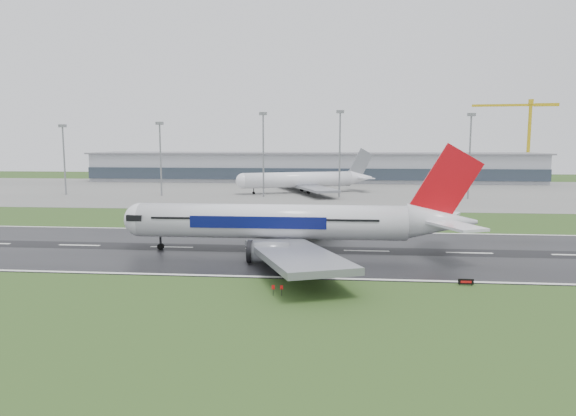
# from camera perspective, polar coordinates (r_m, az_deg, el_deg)

# --- Properties ---
(ground) EXTENTS (520.00, 520.00, 0.00)m
(ground) POSITION_cam_1_polar(r_m,az_deg,el_deg) (105.97, -2.28, -4.56)
(ground) COLOR #274418
(ground) RESTS_ON ground
(runway) EXTENTS (400.00, 45.00, 0.10)m
(runway) POSITION_cam_1_polar(r_m,az_deg,el_deg) (105.96, -2.28, -4.53)
(runway) COLOR black
(runway) RESTS_ON ground
(apron) EXTENTS (400.00, 130.00, 0.08)m
(apron) POSITION_cam_1_polar(r_m,az_deg,el_deg) (229.22, 1.92, 1.86)
(apron) COLOR slate
(apron) RESTS_ON ground
(terminal) EXTENTS (240.00, 36.00, 15.00)m
(terminal) POSITION_cam_1_polar(r_m,az_deg,el_deg) (288.45, 2.67, 4.46)
(terminal) COLOR #91949B
(terminal) RESTS_ON ground
(main_airliner) EXTENTS (69.67, 66.39, 20.45)m
(main_airliner) POSITION_cam_1_polar(r_m,az_deg,el_deg) (101.36, 0.89, 0.82)
(main_airliner) COLOR silver
(main_airliner) RESTS_ON runway
(parked_airliner) EXTENTS (78.89, 76.51, 18.16)m
(parked_airliner) POSITION_cam_1_polar(r_m,az_deg,el_deg) (220.82, 1.76, 4.03)
(parked_airliner) COLOR white
(parked_airliner) RESTS_ON apron
(tower_crane) EXTENTS (45.52, 6.92, 44.86)m
(tower_crane) POSITION_cam_1_polar(r_m,az_deg,el_deg) (320.76, 24.93, 6.75)
(tower_crane) COLOR gold
(tower_crane) RESTS_ON ground
(runway_sign) EXTENTS (2.31, 0.54, 1.04)m
(runway_sign) POSITION_cam_1_polar(r_m,az_deg,el_deg) (84.27, 18.95, -7.71)
(runway_sign) COLOR black
(runway_sign) RESTS_ON ground
(floodmast_0) EXTENTS (0.64, 0.64, 27.52)m
(floodmast_0) POSITION_cam_1_polar(r_m,az_deg,el_deg) (231.38, -23.36, 4.72)
(floodmast_0) COLOR gray
(floodmast_0) RESTS_ON ground
(floodmast_1) EXTENTS (0.64, 0.64, 28.41)m
(floodmast_1) POSITION_cam_1_polar(r_m,az_deg,el_deg) (214.85, -13.81, 5.08)
(floodmast_1) COLOR gray
(floodmast_1) RESTS_ON ground
(floodmast_2) EXTENTS (0.64, 0.64, 31.98)m
(floodmast_2) POSITION_cam_1_polar(r_m,az_deg,el_deg) (204.92, -2.72, 5.68)
(floodmast_2) COLOR gray
(floodmast_2) RESTS_ON ground
(floodmast_3) EXTENTS (0.64, 0.64, 32.57)m
(floodmast_3) POSITION_cam_1_polar(r_m,az_deg,el_deg) (202.83, 5.70, 5.72)
(floodmast_3) COLOR gray
(floodmast_3) RESTS_ON ground
(floodmast_4) EXTENTS (0.64, 0.64, 31.23)m
(floodmast_4) POSITION_cam_1_polar(r_m,az_deg,el_deg) (208.86, 19.31, 5.21)
(floodmast_4) COLOR gray
(floodmast_4) RESTS_ON ground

